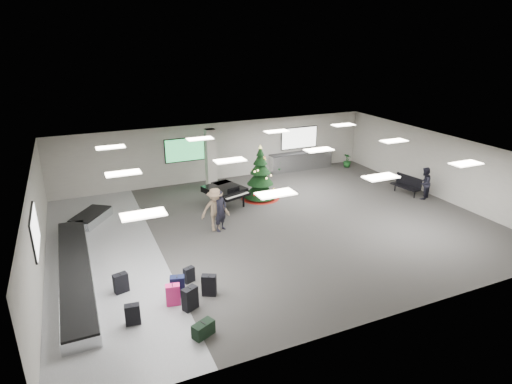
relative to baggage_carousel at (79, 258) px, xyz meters
name	(u,v)px	position (x,y,z in m)	size (l,w,h in m)	color
ground	(275,226)	(7.84, 0.08, -0.21)	(18.00, 18.00, 0.00)	#393734
room_envelope	(261,171)	(7.46, 0.75, 2.12)	(18.02, 14.02, 3.21)	#A29C94
baggage_carousel	(79,258)	(0.00, 0.00, 0.00)	(2.28, 9.71, 0.43)	silver
service_counter	(301,161)	(12.84, 6.73, 0.33)	(4.05, 0.65, 1.08)	silver
suitcase_0	(190,298)	(2.90, -4.22, 0.15)	(0.53, 0.44, 0.74)	black
suitcase_1	(209,285)	(3.65, -3.74, 0.14)	(0.51, 0.42, 0.72)	black
pink_suitcase	(173,295)	(2.49, -3.79, 0.12)	(0.47, 0.32, 0.69)	#EE1F72
suitcase_3	(189,275)	(3.27, -2.75, 0.05)	(0.40, 0.30, 0.55)	black
navy_suitcase	(178,286)	(2.73, -3.40, 0.13)	(0.50, 0.37, 0.71)	black
suitcase_5	(133,314)	(1.23, -4.25, 0.10)	(0.44, 0.28, 0.65)	black
green_duffel	(203,329)	(2.90, -5.54, -0.01)	(0.69, 0.54, 0.43)	black
suitcase_8	(121,283)	(1.14, -2.46, 0.11)	(0.49, 0.35, 0.67)	black
christmas_tree	(260,180)	(8.61, 3.36, 0.73)	(1.92, 1.92, 2.74)	#690909
grand_piano	(225,191)	(6.65, 3.02, 0.58)	(2.01, 2.31, 1.11)	black
bench	(407,184)	(15.69, 0.82, 0.33)	(0.74, 1.59, 0.97)	black
traveler_a	(221,211)	(5.57, 0.60, 0.67)	(0.64, 0.42, 1.76)	black
traveler_b	(215,210)	(5.38, 0.69, 0.71)	(1.19, 0.69, 1.85)	#917559
traveler_bench	(424,183)	(16.01, 0.01, 0.59)	(0.78, 0.61, 1.61)	black
potted_plant_left	(279,167)	(11.29, 6.58, 0.17)	(0.42, 0.34, 0.77)	#14401A
potted_plant_right	(347,160)	(15.72, 6.05, 0.21)	(0.47, 0.47, 0.84)	#14401A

